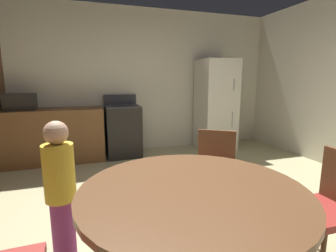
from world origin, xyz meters
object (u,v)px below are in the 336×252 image
(oven_range, at_px, (123,130))
(person_child, at_px, (60,189))
(dining_table, at_px, (192,212))
(chair_east, at_px, (331,203))
(microwave, at_px, (20,102))
(chair_northeast, at_px, (215,169))
(refrigerator, at_px, (216,105))

(oven_range, relative_size, person_child, 1.01)
(dining_table, distance_m, chair_east, 1.08)
(microwave, relative_size, person_child, 0.40)
(dining_table, height_order, chair_east, chair_east)
(microwave, height_order, chair_northeast, microwave)
(microwave, height_order, dining_table, microwave)
(chair_northeast, relative_size, person_child, 0.80)
(chair_northeast, bearing_deg, oven_range, -131.15)
(refrigerator, relative_size, microwave, 4.00)
(chair_northeast, bearing_deg, dining_table, 0.00)
(microwave, bearing_deg, chair_east, -51.33)
(oven_range, xyz_separation_m, microwave, (-1.60, -0.00, 0.56))
(refrigerator, height_order, person_child, refrigerator)
(oven_range, relative_size, chair_east, 1.26)
(person_child, bearing_deg, oven_range, 112.37)
(microwave, xyz_separation_m, chair_east, (2.63, -3.28, -0.53))
(refrigerator, bearing_deg, chair_east, -104.23)
(person_child, bearing_deg, chair_northeast, 49.31)
(person_child, bearing_deg, microwave, 146.38)
(microwave, height_order, person_child, microwave)
(oven_range, bearing_deg, refrigerator, -1.67)
(chair_east, bearing_deg, oven_range, -71.62)
(oven_range, bearing_deg, chair_east, -72.68)
(refrigerator, xyz_separation_m, microwave, (-3.45, 0.05, 0.15))
(refrigerator, bearing_deg, microwave, 179.17)
(refrigerator, xyz_separation_m, chair_northeast, (-1.27, -2.33, -0.38))
(chair_east, bearing_deg, chair_northeast, -62.17)
(microwave, distance_m, chair_east, 4.24)
(oven_range, height_order, dining_table, oven_range)
(refrigerator, height_order, chair_northeast, refrigerator)
(microwave, xyz_separation_m, person_child, (0.78, -2.62, -0.45))
(dining_table, bearing_deg, refrigerator, 59.44)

